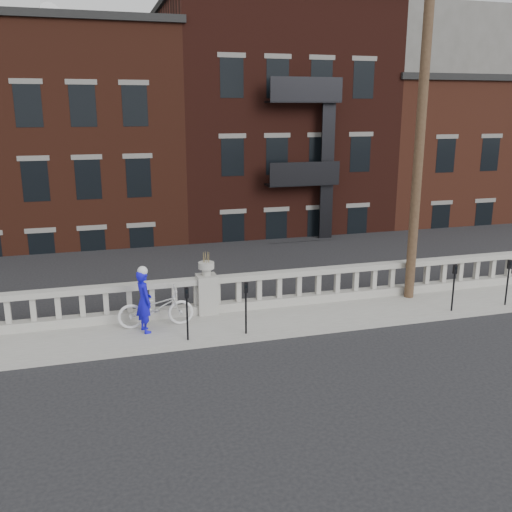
{
  "coord_description": "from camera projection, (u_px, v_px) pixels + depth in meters",
  "views": [
    {
      "loc": [
        -2.9,
        -11.0,
        5.74
      ],
      "look_at": [
        1.22,
        3.2,
        1.9
      ],
      "focal_mm": 40.0,
      "sensor_mm": 36.0,
      "label": 1
    }
  ],
  "objects": [
    {
      "name": "planter_pedestal",
      "position": [
        207.0,
        289.0,
        15.92
      ],
      "size": [
        0.55,
        0.55,
        1.76
      ],
      "color": "gray",
      "rests_on": "sidewalk"
    },
    {
      "name": "parking_meter_a",
      "position": [
        187.0,
        308.0,
        13.97
      ],
      "size": [
        0.1,
        0.09,
        1.36
      ],
      "color": "black",
      "rests_on": "sidewalk"
    },
    {
      "name": "utility_pole",
      "position": [
        421.0,
        127.0,
        16.15
      ],
      "size": [
        1.6,
        0.28,
        10.0
      ],
      "color": "#422D1E",
      "rests_on": "sidewalk"
    },
    {
      "name": "parking_meter_c",
      "position": [
        454.0,
        282.0,
        16.01
      ],
      "size": [
        0.1,
        0.09,
        1.36
      ],
      "color": "black",
      "rests_on": "sidewalk"
    },
    {
      "name": "cyclist",
      "position": [
        144.0,
        301.0,
        14.52
      ],
      "size": [
        0.53,
        0.68,
        1.64
      ],
      "primitive_type": "imported",
      "rotation": [
        0.0,
        0.0,
        1.82
      ],
      "color": "#120DD0",
      "rests_on": "sidewalk"
    },
    {
      "name": "lower_level",
      "position": [
        151.0,
        163.0,
        33.36
      ],
      "size": [
        80.0,
        44.0,
        20.8
      ],
      "color": "#605E59",
      "rests_on": "ground"
    },
    {
      "name": "balustrade",
      "position": [
        207.0,
        296.0,
        15.97
      ],
      "size": [
        28.0,
        0.34,
        1.03
      ],
      "color": "gray",
      "rests_on": "sidewalk"
    },
    {
      "name": "parking_meter_d",
      "position": [
        508.0,
        277.0,
        16.5
      ],
      "size": [
        0.1,
        0.09,
        1.36
      ],
      "color": "black",
      "rests_on": "sidewalk"
    },
    {
      "name": "sidewalk",
      "position": [
        214.0,
        327.0,
        15.22
      ],
      "size": [
        32.0,
        2.2,
        0.15
      ],
      "primitive_type": "cube",
      "color": "gray",
      "rests_on": "ground"
    },
    {
      "name": "parking_meter_b",
      "position": [
        246.0,
        302.0,
        14.38
      ],
      "size": [
        0.1,
        0.09,
        1.36
      ],
      "color": "black",
      "rests_on": "sidewalk"
    },
    {
      "name": "ground",
      "position": [
        243.0,
        379.0,
        12.45
      ],
      "size": [
        120.0,
        120.0,
        0.0
      ],
      "primitive_type": "plane",
      "color": "black",
      "rests_on": "ground"
    },
    {
      "name": "bicycle",
      "position": [
        156.0,
        308.0,
        14.95
      ],
      "size": [
        1.99,
        0.74,
        1.04
      ],
      "primitive_type": "imported",
      "rotation": [
        0.0,
        0.0,
        1.54
      ],
      "color": "silver",
      "rests_on": "sidewalk"
    }
  ]
}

